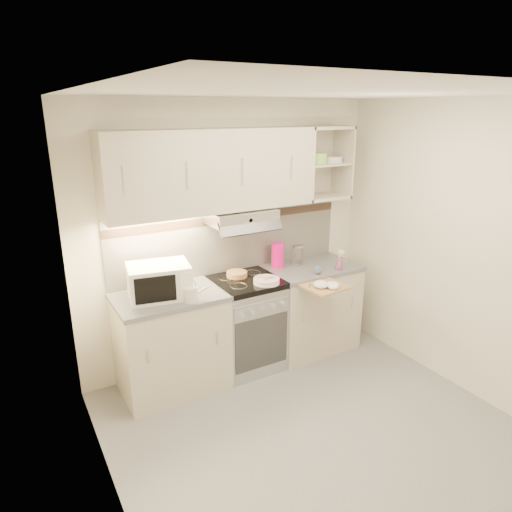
{
  "coord_description": "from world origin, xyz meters",
  "views": [
    {
      "loc": [
        -1.9,
        -2.37,
        2.4
      ],
      "look_at": [
        0.02,
        0.95,
        1.16
      ],
      "focal_mm": 32.0,
      "sensor_mm": 36.0,
      "label": 1
    }
  ],
  "objects_px": {
    "pink_pitcher": "(278,255)",
    "glass_jar": "(298,255)",
    "electric_range": "(246,323)",
    "spray_bottle": "(339,261)",
    "plate_stack": "(267,281)",
    "cutting_board": "(325,286)",
    "microwave": "(159,281)",
    "watering_can": "(191,293)"
  },
  "relations": [
    {
      "from": "pink_pitcher",
      "to": "glass_jar",
      "type": "distance_m",
      "value": 0.22
    },
    {
      "from": "electric_range",
      "to": "spray_bottle",
      "type": "xyz_separation_m",
      "value": [
        0.92,
        -0.22,
        0.53
      ]
    },
    {
      "from": "plate_stack",
      "to": "pink_pitcher",
      "type": "relative_size",
      "value": 0.97
    },
    {
      "from": "spray_bottle",
      "to": "cutting_board",
      "type": "bearing_deg",
      "value": -152.2
    },
    {
      "from": "glass_jar",
      "to": "pink_pitcher",
      "type": "bearing_deg",
      "value": 166.0
    },
    {
      "from": "microwave",
      "to": "cutting_board",
      "type": "xyz_separation_m",
      "value": [
        1.39,
        -0.45,
        -0.17
      ]
    },
    {
      "from": "microwave",
      "to": "spray_bottle",
      "type": "height_order",
      "value": "microwave"
    },
    {
      "from": "plate_stack",
      "to": "spray_bottle",
      "type": "height_order",
      "value": "spray_bottle"
    },
    {
      "from": "watering_can",
      "to": "glass_jar",
      "type": "height_order",
      "value": "glass_jar"
    },
    {
      "from": "glass_jar",
      "to": "spray_bottle",
      "type": "height_order",
      "value": "spray_bottle"
    },
    {
      "from": "cutting_board",
      "to": "spray_bottle",
      "type": "bearing_deg",
      "value": 28.57
    },
    {
      "from": "electric_range",
      "to": "spray_bottle",
      "type": "relative_size",
      "value": 4.25
    },
    {
      "from": "plate_stack",
      "to": "glass_jar",
      "type": "distance_m",
      "value": 0.61
    },
    {
      "from": "pink_pitcher",
      "to": "spray_bottle",
      "type": "xyz_separation_m",
      "value": [
        0.48,
        -0.37,
        -0.04
      ]
    },
    {
      "from": "pink_pitcher",
      "to": "cutting_board",
      "type": "bearing_deg",
      "value": -88.87
    },
    {
      "from": "glass_jar",
      "to": "cutting_board",
      "type": "bearing_deg",
      "value": -98.41
    },
    {
      "from": "spray_bottle",
      "to": "microwave",
      "type": "bearing_deg",
      "value": 167.29
    },
    {
      "from": "watering_can",
      "to": "cutting_board",
      "type": "distance_m",
      "value": 1.23
    },
    {
      "from": "cutting_board",
      "to": "glass_jar",
      "type": "bearing_deg",
      "value": 76.77
    },
    {
      "from": "watering_can",
      "to": "spray_bottle",
      "type": "xyz_separation_m",
      "value": [
        1.55,
        0.0,
        0.01
      ]
    },
    {
      "from": "electric_range",
      "to": "glass_jar",
      "type": "height_order",
      "value": "glass_jar"
    },
    {
      "from": "electric_range",
      "to": "cutting_board",
      "type": "height_order",
      "value": "electric_range"
    },
    {
      "from": "watering_can",
      "to": "plate_stack",
      "type": "distance_m",
      "value": 0.75
    },
    {
      "from": "glass_jar",
      "to": "microwave",
      "type": "bearing_deg",
      "value": -175.99
    },
    {
      "from": "electric_range",
      "to": "glass_jar",
      "type": "xyz_separation_m",
      "value": [
        0.65,
        0.1,
        0.55
      ]
    },
    {
      "from": "watering_can",
      "to": "plate_stack",
      "type": "bearing_deg",
      "value": 13.34
    },
    {
      "from": "spray_bottle",
      "to": "cutting_board",
      "type": "distance_m",
      "value": 0.44
    },
    {
      "from": "pink_pitcher",
      "to": "cutting_board",
      "type": "height_order",
      "value": "pink_pitcher"
    },
    {
      "from": "watering_can",
      "to": "spray_bottle",
      "type": "relative_size",
      "value": 1.08
    },
    {
      "from": "microwave",
      "to": "glass_jar",
      "type": "xyz_separation_m",
      "value": [
        1.48,
        0.1,
        -0.04
      ]
    },
    {
      "from": "watering_can",
      "to": "cutting_board",
      "type": "bearing_deg",
      "value": -0.73
    },
    {
      "from": "watering_can",
      "to": "plate_stack",
      "type": "height_order",
      "value": "watering_can"
    },
    {
      "from": "glass_jar",
      "to": "plate_stack",
      "type": "bearing_deg",
      "value": -152.39
    },
    {
      "from": "glass_jar",
      "to": "spray_bottle",
      "type": "bearing_deg",
      "value": -49.93
    },
    {
      "from": "plate_stack",
      "to": "cutting_board",
      "type": "relative_size",
      "value": 0.64
    },
    {
      "from": "cutting_board",
      "to": "electric_range",
      "type": "bearing_deg",
      "value": 136.78
    },
    {
      "from": "microwave",
      "to": "spray_bottle",
      "type": "bearing_deg",
      "value": 3.1
    },
    {
      "from": "spray_bottle",
      "to": "pink_pitcher",
      "type": "bearing_deg",
      "value": 136.45
    },
    {
      "from": "electric_range",
      "to": "watering_can",
      "type": "xyz_separation_m",
      "value": [
        -0.63,
        -0.22,
        0.52
      ]
    },
    {
      "from": "spray_bottle",
      "to": "plate_stack",
      "type": "bearing_deg",
      "value": 171.57
    },
    {
      "from": "microwave",
      "to": "watering_can",
      "type": "xyz_separation_m",
      "value": [
        0.19,
        -0.22,
        -0.07
      ]
    },
    {
      "from": "microwave",
      "to": "spray_bottle",
      "type": "xyz_separation_m",
      "value": [
        1.75,
        -0.22,
        -0.06
      ]
    }
  ]
}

